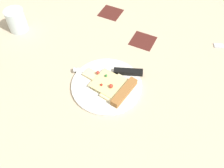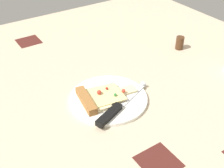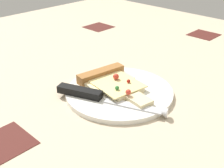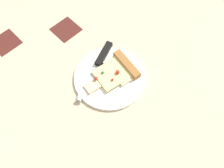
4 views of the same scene
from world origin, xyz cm
name	(u,v)px [view 4 (image 4 of 4)]	position (x,y,z in cm)	size (l,w,h in cm)	color
ground_plane	(102,71)	(0.00, 0.00, -1.50)	(156.30, 156.30, 3.00)	#C6B293
plate	(110,77)	(-4.52, 0.75, 0.52)	(23.78, 23.78, 1.03)	white
pizza_slice	(116,71)	(-4.93, -1.81, 1.83)	(12.51, 18.41, 2.67)	beige
knife	(98,64)	(1.35, 0.47, 1.64)	(10.81, 23.08, 2.45)	silver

